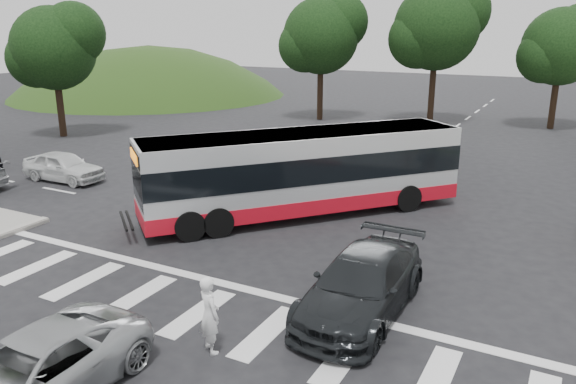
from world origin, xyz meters
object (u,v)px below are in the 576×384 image
Objects in this scene: transit_bus at (303,174)px; pedestrian at (210,314)px; silver_suv_south at (31,373)px; dark_sedan at (362,284)px.

transit_bus is 6.79× the size of pedestrian.
pedestrian reaches higher than silver_suv_south.
dark_sedan is 7.62m from silver_suv_south.
silver_suv_south is (-1.94, -3.09, -0.23)m from pedestrian.
transit_bus is 9.82m from pedestrian.
transit_bus is at bearing 92.85° from silver_suv_south.
pedestrian is at bearing -35.06° from transit_bus.
transit_bus is at bearing -45.25° from pedestrian.
transit_bus is 7.91m from dark_sedan.
dark_sedan is (2.33, 3.23, -0.13)m from pedestrian.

